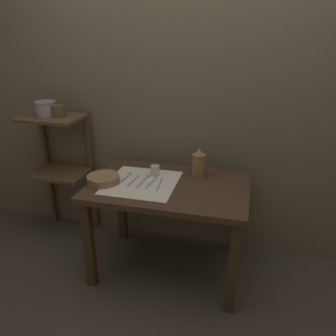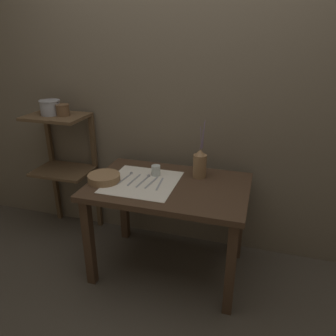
{
  "view_description": "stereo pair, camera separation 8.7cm",
  "coord_description": "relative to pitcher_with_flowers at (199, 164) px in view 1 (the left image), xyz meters",
  "views": [
    {
      "loc": [
        0.5,
        -1.98,
        1.69
      ],
      "look_at": [
        -0.0,
        0.0,
        0.84
      ],
      "focal_mm": 35.0,
      "sensor_mm": 36.0,
      "label": 1
    },
    {
      "loc": [
        0.58,
        -1.96,
        1.69
      ],
      "look_at": [
        -0.0,
        0.0,
        0.84
      ],
      "focal_mm": 35.0,
      "sensor_mm": 36.0,
      "label": 2
    }
  ],
  "objects": [
    {
      "name": "ground_plane",
      "position": [
        -0.18,
        -0.18,
        -0.82
      ],
      "size": [
        12.0,
        12.0,
        0.0
      ],
      "primitive_type": "plane",
      "color": "#473F35"
    },
    {
      "name": "stone_wall_back",
      "position": [
        -0.18,
        0.29,
        0.38
      ],
      "size": [
        7.0,
        0.06,
        2.4
      ],
      "color": "#6B5E4C",
      "rests_on": "ground_plane"
    },
    {
      "name": "wooden_table",
      "position": [
        -0.18,
        -0.18,
        -0.2
      ],
      "size": [
        1.09,
        0.72,
        0.72
      ],
      "color": "#422D1E",
      "rests_on": "ground_plane"
    },
    {
      "name": "wooden_shelf_unit",
      "position": [
        -1.19,
        0.1,
        -0.06
      ],
      "size": [
        0.47,
        0.35,
        1.07
      ],
      "color": "brown",
      "rests_on": "ground_plane"
    },
    {
      "name": "linen_cloth",
      "position": [
        -0.36,
        -0.2,
        -0.1
      ],
      "size": [
        0.48,
        0.5,
        0.0
      ],
      "color": "silver",
      "rests_on": "wooden_table"
    },
    {
      "name": "pitcher_with_flowers",
      "position": [
        0.0,
        0.0,
        0.0
      ],
      "size": [
        0.1,
        0.1,
        0.42
      ],
      "color": "olive",
      "rests_on": "wooden_table"
    },
    {
      "name": "wooden_bowl",
      "position": [
        -0.62,
        -0.27,
        -0.07
      ],
      "size": [
        0.23,
        0.23,
        0.05
      ],
      "color": "#8E6B47",
      "rests_on": "wooden_table"
    },
    {
      "name": "glass_tumbler_near",
      "position": [
        -0.31,
        -0.07,
        -0.06
      ],
      "size": [
        0.07,
        0.07,
        0.08
      ],
      "color": "silver",
      "rests_on": "wooden_table"
    },
    {
      "name": "spoon_inner",
      "position": [
        -0.49,
        -0.14,
        -0.09
      ],
      "size": [
        0.04,
        0.21,
        0.02
      ],
      "color": "#939399",
      "rests_on": "wooden_table"
    },
    {
      "name": "knife_center",
      "position": [
        -0.43,
        -0.2,
        -0.09
      ],
      "size": [
        0.03,
        0.2,
        0.0
      ],
      "color": "#939399",
      "rests_on": "wooden_table"
    },
    {
      "name": "spoon_outer",
      "position": [
        -0.36,
        -0.15,
        -0.09
      ],
      "size": [
        0.04,
        0.21,
        0.02
      ],
      "color": "#939399",
      "rests_on": "wooden_table"
    },
    {
      "name": "fork_inner",
      "position": [
        -0.3,
        -0.2,
        -0.09
      ],
      "size": [
        0.03,
        0.2,
        0.0
      ],
      "color": "#939399",
      "rests_on": "wooden_table"
    },
    {
      "name": "fork_outer",
      "position": [
        -0.23,
        -0.21,
        -0.09
      ],
      "size": [
        0.03,
        0.2,
        0.0
      ],
      "color": "#939399",
      "rests_on": "wooden_table"
    },
    {
      "name": "metal_pot_large",
      "position": [
        -1.23,
        0.06,
        0.32
      ],
      "size": [
        0.16,
        0.16,
        0.12
      ],
      "color": "#939399",
      "rests_on": "wooden_shelf_unit"
    },
    {
      "name": "metal_pot_small",
      "position": [
        -1.12,
        0.06,
        0.31
      ],
      "size": [
        0.11,
        0.11,
        0.09
      ],
      "color": "brown",
      "rests_on": "wooden_shelf_unit"
    }
  ]
}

